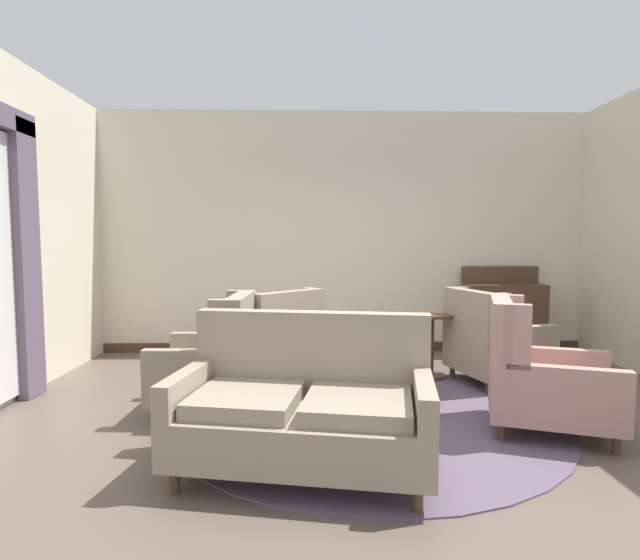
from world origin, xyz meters
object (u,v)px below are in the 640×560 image
Objects in this scene: armchair_far_left at (272,343)px; armchair_near_sideboard at (492,343)px; settee at (304,408)px; side_table at (431,339)px; armchair_foreground_right at (213,362)px; coffee_table at (371,361)px; sideboard at (504,314)px; armchair_near_window at (539,378)px; porcelain_vase at (369,336)px.

armchair_far_left is 2.29m from armchair_near_sideboard.
settee is 2.52m from side_table.
armchair_far_left is at bearing 153.78° from armchair_foreground_right.
coffee_table is 1.16m from side_table.
side_table is 0.62× the size of sideboard.
settee reaches higher than side_table.
armchair_far_left is at bearing -175.34° from side_table.
sideboard is (1.24, 1.10, 0.10)m from side_table.
armchair_near_window reaches higher than side_table.
armchair_near_sideboard is at bearing 26.13° from porcelain_vase.
side_table is at bearing 48.67° from coffee_table.
porcelain_vase is at bearing 100.17° from armchair_near_sideboard.
sideboard is (3.39, 2.07, 0.09)m from armchair_foreground_right.
settee is 2.43× the size of side_table.
armchair_foreground_right is 2.67m from armchair_near_window.
armchair_far_left is 1.73× the size of side_table.
porcelain_vase is 1.22m from side_table.
side_table is at bearing 140.31° from armchair_far_left.
porcelain_vase is at bearing -135.26° from sideboard.
sideboard reaches higher than porcelain_vase.
settee is at bearing 118.23° from armchair_near_sideboard.
armchair_foreground_right is 0.92× the size of armchair_near_window.
armchair_foreground_right is 1.00× the size of armchair_near_sideboard.
armchair_near_window reaches higher than armchair_far_left.
coffee_table is at bearing 74.99° from settee.
sideboard is (2.94, 1.24, 0.11)m from armchair_far_left.
sideboard reaches higher than armchair_far_left.
armchair_foreground_right reaches higher than coffee_table.
settee is at bearing -115.29° from porcelain_vase.
armchair_near_sideboard is 1.49m from sideboard.
settee is at bearing -128.89° from sideboard.
armchair_far_left is 1.07× the size of sideboard.
armchair_near_window is at bearing -27.69° from coffee_table.
armchair_near_window is at bearing -73.12° from side_table.
side_table is at bearing 36.33° from armchair_near_window.
armchair_near_window is (1.23, -0.64, 0.02)m from coffee_table.
coffee_table is 0.87× the size of armchair_foreground_right.
armchair_near_window is (1.82, 0.61, 0.01)m from settee.
sideboard is at bearing 44.74° from porcelain_vase.
sideboard is at bearing -42.18° from armchair_near_sideboard.
porcelain_vase is 0.28× the size of armchair_far_left.
porcelain_vase reaches higher than side_table.
armchair_near_sideboard is 1.45× the size of side_table.
side_table is (0.78, 0.91, -0.22)m from porcelain_vase.
armchair_foreground_right reaches higher than side_table.
armchair_near_sideboard is 1.28m from armchair_near_window.
settee is at bearing 128.00° from armchair_near_window.
settee is 4.14m from sideboard.
porcelain_vase is 1.39m from armchair_foreground_right.
side_table is (1.70, 0.14, 0.01)m from armchair_far_left.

